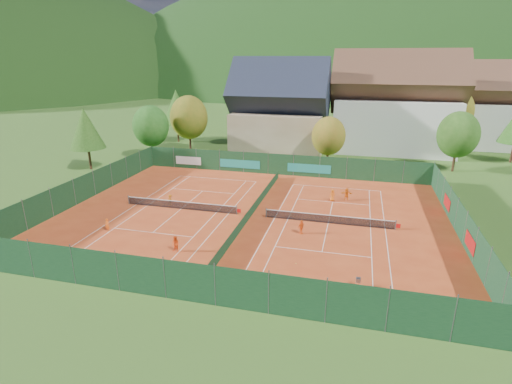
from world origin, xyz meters
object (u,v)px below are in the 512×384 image
object	(u,v)px
chalet	(280,114)
player_right_far_a	(332,195)
ball_hopper	(358,280)
player_left_mid	(176,244)
player_right_far_b	(347,194)
hotel_block_b	(471,110)
player_left_near	(107,225)
player_right_near	(301,227)
player_left_far	(170,200)
hotel_block_a	(395,109)

from	to	relation	value
chalet	player_right_far_a	distance (m)	26.37
ball_hopper	player_right_far_a	size ratio (longest dim) A/B	0.56
chalet	player_left_mid	distance (m)	39.96
chalet	player_right_far_a	xyz separation A→B (m)	(10.90, -23.27, -5.91)
ball_hopper	player_right_far_b	world-z (taller)	player_right_far_b
hotel_block_b	player_left_near	world-z (taller)	hotel_block_b
ball_hopper	player_right_near	bearing A→B (deg)	123.29
hotel_block_b	chalet	bearing A→B (deg)	-157.01
ball_hopper	player_left_near	distance (m)	23.68
player_left_mid	player_right_near	size ratio (longest dim) A/B	1.05
hotel_block_b	player_left_near	size ratio (longest dim) A/B	13.23
player_left_far	player_right_far_a	world-z (taller)	player_right_far_a
ball_hopper	player_right_far_a	distance (m)	18.25
player_left_mid	player_left_far	world-z (taller)	player_left_mid
hotel_block_a	ball_hopper	bearing A→B (deg)	-95.99
player_left_mid	player_right_far_a	xyz separation A→B (m)	(12.03, 16.23, -0.02)
chalet	player_right_far_b	world-z (taller)	chalet
chalet	hotel_block_b	bearing A→B (deg)	22.99
player_right_far_a	chalet	bearing A→B (deg)	-87.82
hotel_block_b	player_right_far_b	distance (m)	42.23
player_left_far	player_right_near	xyz separation A→B (m)	(15.40, -4.05, 0.07)
player_left_far	player_right_far_b	distance (m)	20.28
player_left_mid	player_right_far_b	size ratio (longest dim) A/B	1.00
player_left_mid	player_left_far	size ratio (longest dim) A/B	1.17
player_right_far_a	player_right_far_b	distance (m)	1.78
hotel_block_b	ball_hopper	bearing A→B (deg)	-108.94
player_left_near	player_left_mid	xyz separation A→B (m)	(8.16, -2.30, 0.08)
chalet	hotel_block_a	xyz separation A→B (m)	(19.00, 6.00, 0.76)
ball_hopper	player_left_mid	size ratio (longest dim) A/B	0.55
hotel_block_a	player_right_far_a	bearing A→B (deg)	-105.47
player_right_near	player_right_far_a	bearing A→B (deg)	22.49
hotel_block_b	player_left_mid	size ratio (longest dim) A/B	11.82
player_right_near	player_left_far	bearing A→B (deg)	110.20
player_left_near	player_right_far_a	xyz separation A→B (m)	(20.18, 13.93, 0.06)
player_right_near	player_right_far_b	world-z (taller)	player_right_far_b
ball_hopper	player_right_far_b	xyz separation A→B (m)	(-1.57, 18.83, 0.18)
player_left_near	player_left_far	world-z (taller)	player_left_near
ball_hopper	player_right_far_a	xyz separation A→B (m)	(-3.14, 17.98, 0.16)
chalet	hotel_block_b	world-z (taller)	chalet
player_left_near	player_left_mid	bearing A→B (deg)	-11.94
hotel_block_a	player_left_near	bearing A→B (deg)	-123.21
player_left_near	player_right_near	bearing A→B (deg)	16.51
player_left_near	player_left_far	size ratio (longest dim) A/B	1.05
hotel_block_a	player_right_far_b	size ratio (longest dim) A/B	14.79
player_left_far	player_right_far_b	xyz separation A→B (m)	(19.15, 6.67, 0.11)
hotel_block_a	player_left_far	xyz separation A→B (m)	(-25.69, -35.09, -6.76)
hotel_block_a	player_left_far	bearing A→B (deg)	-126.20
hotel_block_a	player_left_mid	distance (m)	50.20
player_left_mid	ball_hopper	bearing A→B (deg)	8.25
hotel_block_b	player_left_near	distance (m)	66.68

